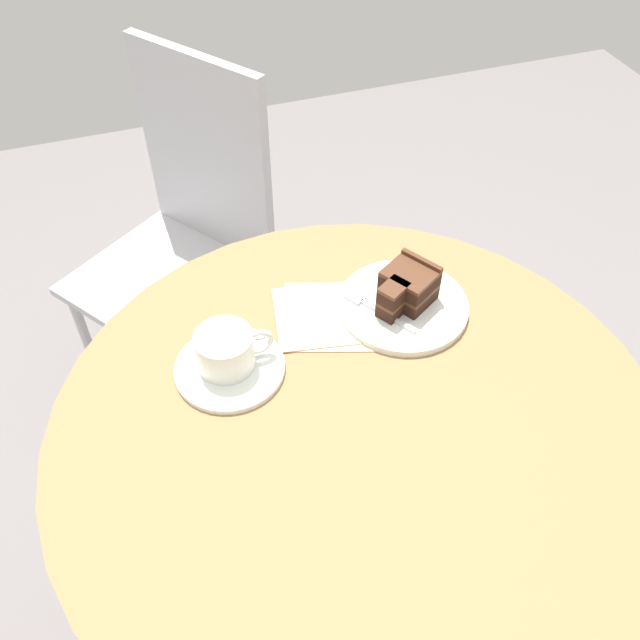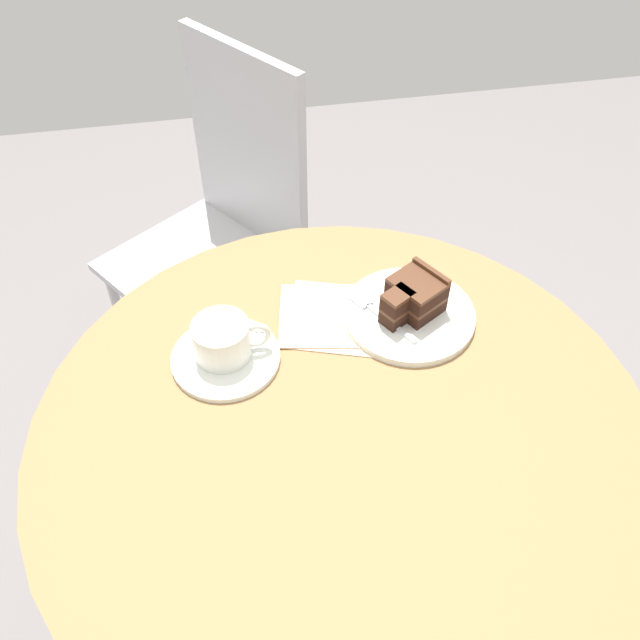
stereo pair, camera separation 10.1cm
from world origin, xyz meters
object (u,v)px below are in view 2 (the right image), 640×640
object	(u,v)px
teaspoon	(242,329)
saucer	(226,358)
coffee_cup	(223,339)
fork	(376,312)
cake_plate	(409,315)
napkin	(330,316)
cake_slice	(413,296)
cafe_chair	(225,216)

from	to	relation	value
teaspoon	saucer	bearing A→B (deg)	-114.82
coffee_cup	fork	world-z (taller)	coffee_cup
cake_plate	napkin	size ratio (longest dim) A/B	1.07
saucer	fork	world-z (taller)	fork
saucer	teaspoon	distance (m)	0.06
cake_slice	napkin	distance (m)	0.13
saucer	coffee_cup	distance (m)	0.04
teaspoon	fork	bearing A→B (deg)	5.44
teaspoon	cafe_chair	xyz separation A→B (m)	(0.00, 0.59, -0.23)
cake_slice	fork	bearing A→B (deg)	177.05
fork	cafe_chair	bearing A→B (deg)	-11.29
cake_slice	fork	xyz separation A→B (m)	(-0.06, 0.00, -0.03)
teaspoon	napkin	xyz separation A→B (m)	(0.14, 0.01, -0.01)
coffee_cup	cafe_chair	xyz separation A→B (m)	(0.03, 0.63, -0.26)
cake_slice	napkin	xyz separation A→B (m)	(-0.13, 0.02, -0.04)
coffee_cup	napkin	distance (m)	0.18
coffee_cup	cake_slice	size ratio (longest dim) A/B	1.03
cake_plate	fork	bearing A→B (deg)	171.67
cake_plate	fork	distance (m)	0.05
saucer	cake_plate	distance (m)	0.29
cake_plate	coffee_cup	bearing A→B (deg)	-174.27
saucer	cake_slice	xyz separation A→B (m)	(0.30, 0.04, 0.04)
coffee_cup	napkin	size ratio (longest dim) A/B	0.59
saucer	cake_plate	size ratio (longest dim) A/B	0.78
cake_plate	cafe_chair	size ratio (longest dim) A/B	0.22
cake_plate	cake_slice	bearing A→B (deg)	41.74
cake_slice	cafe_chair	xyz separation A→B (m)	(-0.27, 0.59, -0.26)
cake_plate	cafe_chair	distance (m)	0.69
fork	cafe_chair	xyz separation A→B (m)	(-0.21, 0.59, -0.23)
saucer	cafe_chair	distance (m)	0.67
saucer	cake_slice	world-z (taller)	cake_slice
cake_slice	fork	distance (m)	0.06
fork	cafe_chair	world-z (taller)	cafe_chair
cake_slice	saucer	bearing A→B (deg)	-172.26
cake_slice	teaspoon	bearing A→B (deg)	178.41
saucer	teaspoon	world-z (taller)	teaspoon
saucer	cafe_chair	world-z (taller)	cafe_chair
teaspoon	fork	distance (m)	0.21
teaspoon	cake_plate	distance (m)	0.26
saucer	cake_slice	size ratio (longest dim) A/B	1.45
saucer	cafe_chair	bearing A→B (deg)	87.23
teaspoon	cake_slice	distance (m)	0.27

